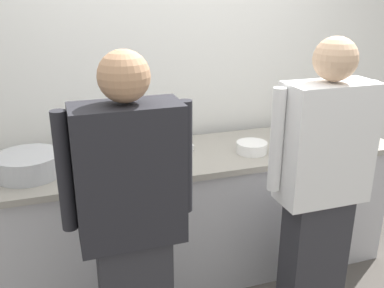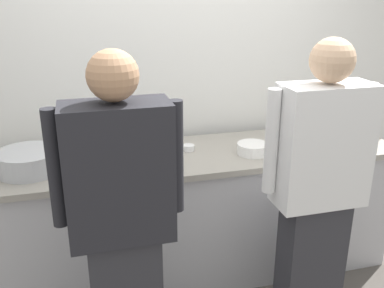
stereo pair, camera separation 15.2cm
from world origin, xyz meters
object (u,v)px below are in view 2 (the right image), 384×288
object	(u,v)px
plate_stack_rear	(253,149)
squeeze_bottle_primary	(335,126)
sheet_tray	(105,159)
chefs_knife	(158,162)
ramekin_yellow_sauce	(302,149)
ramekin_orange_sauce	(315,132)
chef_center	(318,189)
chef_near_left	(122,221)
mixing_bowl_steel	(29,161)
plate_stack_front	(310,141)
ramekin_green_sauce	(189,147)
ramekin_red_sauce	(172,142)

from	to	relation	value
plate_stack_rear	squeeze_bottle_primary	world-z (taller)	squeeze_bottle_primary
sheet_tray	chefs_knife	size ratio (longest dim) A/B	1.59
ramekin_yellow_sauce	ramekin_orange_sauce	bearing A→B (deg)	48.22
chef_center	sheet_tray	world-z (taller)	chef_center
sheet_tray	chefs_knife	bearing A→B (deg)	-20.46
chef_near_left	mixing_bowl_steel	size ratio (longest dim) A/B	4.57
chef_center	ramekin_orange_sauce	size ratio (longest dim) A/B	17.48
sheet_tray	squeeze_bottle_primary	xyz separation A→B (m)	(1.67, 0.02, 0.08)
chefs_knife	plate_stack_front	bearing A→B (deg)	2.36
ramekin_green_sauce	ramekin_yellow_sauce	distance (m)	0.76
plate_stack_front	ramekin_orange_sauce	xyz separation A→B (m)	(0.15, 0.19, -0.01)
sheet_tray	ramekin_yellow_sauce	world-z (taller)	ramekin_yellow_sauce
plate_stack_front	chef_center	bearing A→B (deg)	-115.89
plate_stack_rear	ramekin_red_sauce	size ratio (longest dim) A/B	2.26
chef_near_left	squeeze_bottle_primary	xyz separation A→B (m)	(1.65, 0.81, 0.10)
chefs_knife	ramekin_red_sauce	bearing A→B (deg)	61.94
chef_center	plate_stack_rear	bearing A→B (deg)	103.35
chefs_knife	chef_center	bearing A→B (deg)	-37.86
plate_stack_front	chefs_knife	size ratio (longest dim) A/B	0.73
mixing_bowl_steel	ramekin_red_sauce	xyz separation A→B (m)	(0.93, 0.23, -0.04)
ramekin_yellow_sauce	chefs_knife	bearing A→B (deg)	175.47
plate_stack_front	squeeze_bottle_primary	bearing A→B (deg)	20.30
sheet_tray	chefs_knife	distance (m)	0.35
mixing_bowl_steel	chefs_knife	bearing A→B (deg)	-4.72
plate_stack_rear	mixing_bowl_steel	bearing A→B (deg)	176.96
chef_center	squeeze_bottle_primary	distance (m)	0.94
sheet_tray	ramekin_green_sauce	distance (m)	0.57
chef_near_left	ramekin_yellow_sauce	distance (m)	1.40
ramekin_red_sauce	chefs_knife	distance (m)	0.33
squeeze_bottle_primary	ramekin_red_sauce	distance (m)	1.21
squeeze_bottle_primary	ramekin_red_sauce	size ratio (longest dim) A/B	2.13
ramekin_green_sauce	ramekin_orange_sauce	bearing A→B (deg)	4.40
plate_stack_rear	chefs_knife	world-z (taller)	plate_stack_rear
chef_center	mixing_bowl_steel	bearing A→B (deg)	156.63
sheet_tray	chefs_knife	xyz separation A→B (m)	(0.32, -0.12, -0.01)
squeeze_bottle_primary	ramekin_orange_sauce	world-z (taller)	squeeze_bottle_primary
mixing_bowl_steel	sheet_tray	bearing A→B (deg)	7.27
chef_near_left	chefs_knife	bearing A→B (deg)	65.76
chef_center	squeeze_bottle_primary	size ratio (longest dim) A/B	8.93
ramekin_green_sauce	ramekin_yellow_sauce	size ratio (longest dim) A/B	0.76
plate_stack_front	ramekin_red_sauce	size ratio (longest dim) A/B	2.18
squeeze_bottle_primary	plate_stack_front	bearing A→B (deg)	-159.70
plate_stack_front	sheet_tray	size ratio (longest dim) A/B	0.46
ramekin_green_sauce	plate_stack_rear	bearing A→B (deg)	-23.27
sheet_tray	squeeze_bottle_primary	world-z (taller)	squeeze_bottle_primary
plate_stack_front	ramekin_orange_sauce	size ratio (longest dim) A/B	2.01
chef_near_left	ramekin_red_sauce	xyz separation A→B (m)	(0.46, 0.96, 0.03)
plate_stack_rear	ramekin_green_sauce	distance (m)	0.43
squeeze_bottle_primary	ramekin_yellow_sauce	xyz separation A→B (m)	(-0.38, -0.22, -0.07)
ramekin_green_sauce	ramekin_yellow_sauce	xyz separation A→B (m)	(0.72, -0.24, 0.00)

